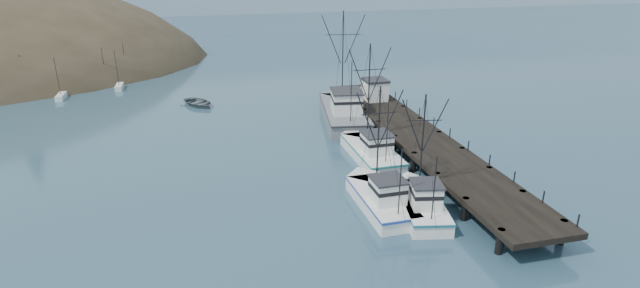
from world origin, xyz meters
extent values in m
plane|color=#284659|center=(0.00, 0.00, 0.00)|extent=(400.00, 400.00, 0.00)
cube|color=black|center=(14.00, 16.00, 1.75)|extent=(6.00, 44.00, 0.50)
cylinder|color=black|center=(11.40, -4.00, 1.00)|extent=(0.56, 0.56, 2.00)
cylinder|color=black|center=(16.60, -4.00, 1.00)|extent=(0.56, 0.56, 2.00)
cylinder|color=black|center=(11.40, 1.00, 1.00)|extent=(0.56, 0.56, 2.00)
cylinder|color=black|center=(16.60, 1.00, 1.00)|extent=(0.56, 0.56, 2.00)
cylinder|color=black|center=(11.40, 6.00, 1.00)|extent=(0.56, 0.56, 2.00)
cylinder|color=black|center=(16.60, 6.00, 1.00)|extent=(0.56, 0.56, 2.00)
cylinder|color=black|center=(11.40, 11.00, 1.00)|extent=(0.56, 0.56, 2.00)
cylinder|color=black|center=(16.60, 11.00, 1.00)|extent=(0.56, 0.56, 2.00)
cylinder|color=black|center=(11.40, 16.00, 1.00)|extent=(0.56, 0.56, 2.00)
cylinder|color=black|center=(16.60, 16.00, 1.00)|extent=(0.56, 0.56, 2.00)
cylinder|color=black|center=(11.40, 21.00, 1.00)|extent=(0.56, 0.56, 2.00)
cylinder|color=black|center=(16.60, 21.00, 1.00)|extent=(0.56, 0.56, 2.00)
cylinder|color=black|center=(11.40, 26.00, 1.00)|extent=(0.56, 0.56, 2.00)
cylinder|color=black|center=(16.60, 26.00, 1.00)|extent=(0.56, 0.56, 2.00)
cylinder|color=black|center=(11.40, 31.00, 1.00)|extent=(0.56, 0.56, 2.00)
cylinder|color=black|center=(16.60, 31.00, 1.00)|extent=(0.56, 0.56, 2.00)
cylinder|color=black|center=(11.40, 36.00, 1.00)|extent=(0.56, 0.56, 2.00)
cylinder|color=black|center=(16.60, 36.00, 1.00)|extent=(0.56, 0.56, 2.00)
cube|color=beige|center=(-38.00, 56.00, 1.40)|extent=(4.00, 5.00, 2.80)
cube|color=beige|center=(-34.00, 62.00, 1.40)|extent=(4.00, 5.00, 2.80)
cube|color=#9EB2C6|center=(10.00, 170.00, 0.00)|extent=(360.00, 40.00, 26.00)
cube|color=silver|center=(-40.00, 185.00, 0.00)|extent=(180.00, 25.00, 18.00)
cube|color=white|center=(-20.29, 58.32, 0.30)|extent=(1.00, 3.50, 0.90)
cylinder|color=black|center=(-20.29, 58.32, 3.20)|extent=(0.08, 0.08, 6.00)
cube|color=white|center=(-35.88, 61.72, 0.30)|extent=(1.00, 3.50, 0.90)
cylinder|color=black|center=(-35.88, 61.72, 3.20)|extent=(0.08, 0.08, 6.00)
cube|color=white|center=(-28.55, 48.02, 0.30)|extent=(1.00, 3.50, 0.90)
cylinder|color=black|center=(-28.55, 48.02, 3.20)|extent=(0.08, 0.08, 6.00)
cube|color=white|center=(-23.19, 55.23, 0.30)|extent=(1.00, 3.50, 0.90)
cylinder|color=black|center=(-23.19, 55.23, 3.20)|extent=(0.08, 0.08, 6.00)
cube|color=white|center=(-39.94, 58.83, 0.30)|extent=(1.00, 3.50, 0.90)
cube|color=white|center=(-20.84, 52.03, 0.30)|extent=(1.00, 3.50, 0.90)
cylinder|color=black|center=(-20.84, 52.03, 3.20)|extent=(0.08, 0.08, 6.00)
cube|color=white|center=(-34.02, 51.52, 0.30)|extent=(1.00, 3.50, 0.90)
cylinder|color=black|center=(-34.02, 51.52, 3.20)|extent=(0.08, 0.08, 6.00)
cube|color=white|center=(8.50, 2.86, 0.45)|extent=(4.78, 8.67, 1.60)
cube|color=white|center=(9.32, 6.88, 0.45)|extent=(3.14, 3.14, 1.60)
cube|color=#1B596D|center=(8.50, 2.86, 1.15)|extent=(4.88, 8.89, 0.18)
cube|color=silver|center=(8.29, 1.83, 2.20)|extent=(2.66, 2.71, 1.90)
cube|color=#26262B|center=(8.29, 1.83, 3.23)|extent=(2.89, 2.96, 0.16)
cylinder|color=black|center=(8.75, 4.10, 5.59)|extent=(0.14, 0.14, 8.68)
cylinder|color=black|center=(7.87, -0.23, 3.85)|extent=(0.10, 0.10, 5.21)
cube|color=white|center=(5.60, 4.48, 0.45)|extent=(3.72, 8.83, 1.60)
cube|color=white|center=(5.50, 8.86, 0.45)|extent=(3.53, 3.53, 1.60)
cube|color=#203B93|center=(5.60, 4.48, 1.15)|extent=(3.80, 9.06, 0.18)
cube|color=silver|center=(5.62, 3.36, 2.20)|extent=(2.52, 2.52, 1.90)
cube|color=#26262B|center=(5.62, 3.36, 3.23)|extent=(2.74, 2.75, 0.16)
cylinder|color=black|center=(5.57, 5.83, 5.79)|extent=(0.14, 0.14, 9.09)
cylinder|color=black|center=(5.67, 1.12, 3.98)|extent=(0.10, 0.10, 5.45)
cube|color=white|center=(8.48, 15.06, 0.45)|extent=(3.97, 9.98, 1.60)
cube|color=white|center=(8.41, 20.02, 0.45)|extent=(3.82, 3.82, 1.60)
cube|color=#1B6F6C|center=(8.48, 15.06, 1.15)|extent=(4.05, 10.24, 0.18)
cube|color=silver|center=(8.50, 13.78, 2.20)|extent=(2.71, 2.84, 1.90)
cube|color=#26262B|center=(8.50, 13.78, 3.23)|extent=(2.95, 3.10, 0.16)
cylinder|color=black|center=(8.46, 16.58, 6.55)|extent=(0.14, 0.14, 10.61)
cylinder|color=black|center=(8.54, 11.24, 4.43)|extent=(0.10, 0.10, 6.36)
cube|color=slate|center=(9.24, 27.71, 0.75)|extent=(7.12, 14.90, 2.20)
cube|color=slate|center=(10.35, 34.77, 0.75)|extent=(4.91, 4.91, 2.20)
cube|color=black|center=(9.24, 27.71, 1.75)|extent=(7.27, 15.28, 0.18)
cube|color=silver|center=(8.95, 25.90, 3.15)|extent=(4.06, 4.52, 2.60)
cube|color=#26262B|center=(8.95, 25.90, 4.53)|extent=(4.41, 4.93, 0.16)
cylinder|color=black|center=(9.58, 29.88, 7.78)|extent=(0.14, 0.14, 11.86)
cylinder|color=black|center=(8.39, 22.28, 5.41)|extent=(0.10, 0.10, 7.12)
cube|color=silver|center=(14.11, 29.79, 3.25)|extent=(2.80, 3.00, 2.50)
cube|color=#26262B|center=(14.11, 29.79, 4.65)|extent=(3.00, 3.20, 0.30)
imported|color=silver|center=(13.34, 31.58, 2.67)|extent=(5.20, 3.20, 1.35)
imported|color=#5A6164|center=(-8.76, 39.54, 0.00)|extent=(6.41, 6.96, 1.18)
camera|label=1|loc=(-8.65, -30.79, 20.38)|focal=28.00mm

